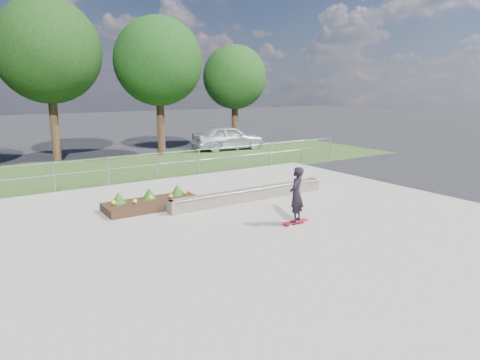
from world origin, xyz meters
The scene contains 11 objects.
ground centered at (0.00, 0.00, 0.00)m, with size 120.00×120.00×0.00m, color black.
grass_verge centered at (0.00, 11.00, 0.01)m, with size 30.00×8.00×0.02m, color #2A451B.
concrete_slab centered at (0.00, 0.00, 0.03)m, with size 15.00×15.00×0.06m, color gray.
fence centered at (0.00, 7.50, 0.77)m, with size 20.06×0.06×1.20m.
tree_mid_left centered at (-2.50, 15.00, 5.61)m, with size 5.25×5.25×8.25m.
tree_mid_right centered at (3.00, 14.00, 5.23)m, with size 4.90×4.90×7.70m.
tree_far_right centered at (9.00, 15.50, 4.48)m, with size 4.20×4.20×6.60m.
grind_ledge centered at (1.33, 2.58, 0.26)m, with size 6.00×0.44×0.43m.
planter_bed centered at (-1.82, 3.57, 0.24)m, with size 3.00×1.20×0.61m.
skateboarder centered at (0.92, -0.26, 0.91)m, with size 0.80×0.61×1.64m.
parked_car centered at (7.31, 13.67, 0.77)m, with size 1.81×4.51×1.54m, color silver.
Camera 1 is at (-6.72, -9.01, 3.83)m, focal length 32.00 mm.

